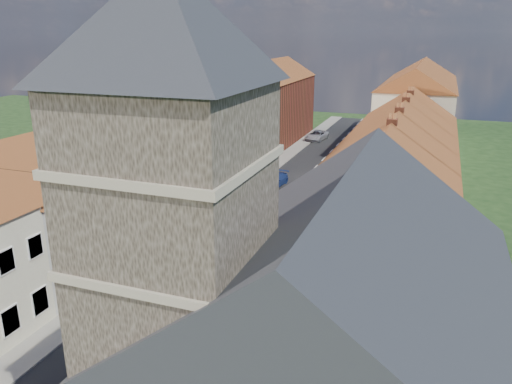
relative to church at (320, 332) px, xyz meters
The scene contains 19 objects.
road 28.87m from the church, 109.33° to the left, with size 7.00×90.00×0.02m, color black.
pavement_left 30.57m from the church, 117.29° to the left, with size 1.80×90.00×0.12m, color gray.
pavement_right 27.75m from the church, 100.53° to the left, with size 1.80×90.00×0.12m, color gray.
church is the anchor object (origin of this frame).
cottage_r_tudor 9.48m from the church, 90.57° to the left, with size 8.30×5.20×9.00m.
cottage_r_white_near 14.84m from the church, 90.23° to the left, with size 8.30×6.00×9.00m.
cottage_r_cream_mid 20.22m from the church, 90.17° to the left, with size 8.30×5.20×9.00m.
cottage_r_pink 25.61m from the church, 90.13° to the left, with size 8.30×6.00×9.00m.
cottage_r_white_far 31.00m from the church, 90.11° to the left, with size 8.30×5.20×9.00m.
cottage_r_cream_far 36.40m from the church, 90.09° to the left, with size 8.30×6.00×9.00m.
cottage_l_white 20.61m from the church, 155.20° to the left, with size 8.30×6.90×8.80m.
cottage_l_brick_mid 23.81m from the church, 141.73° to the left, with size 8.30×5.70×9.10m.
cottage_l_pink 27.78m from the church, 132.28° to the left, with size 8.30×6.30×8.80m.
block_right_far 51.68m from the church, 90.07° to the left, with size 8.30×24.20×10.50m.
block_left_far 50.27m from the church, 111.79° to the left, with size 8.30×24.20×10.50m.
lamppost 21.38m from the church, 128.30° to the left, with size 0.88×0.15×6.00m.
car_mid 19.77m from the church, 129.55° to the left, with size 1.31×3.75×1.24m, color #AAACB2.
car_far 33.14m from the church, 110.34° to the left, with size 1.63×4.01×1.16m, color navy.
car_distant 54.12m from the church, 103.48° to the left, with size 2.12×4.59×1.28m, color silver.
Camera 1 is at (11.87, -8.67, 13.94)m, focal length 35.00 mm.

